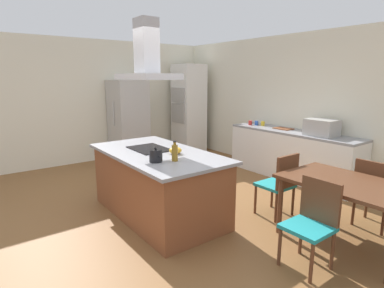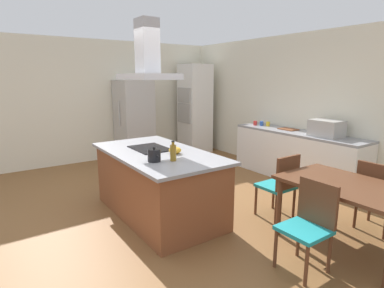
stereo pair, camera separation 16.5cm
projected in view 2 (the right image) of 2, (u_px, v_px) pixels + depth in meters
ground at (238, 192)px, 5.24m from camera, size 16.00×16.00×0.00m
wall_back at (309, 106)px, 5.93m from camera, size 7.20×0.10×2.70m
wall_left at (125, 100)px, 7.46m from camera, size 0.10×8.80×2.70m
kitchen_island at (158, 183)px, 4.32m from camera, size 2.09×1.12×0.90m
cooktop at (150, 148)px, 4.39m from camera, size 0.60×0.44×0.01m
tea_kettle at (154, 155)px, 3.72m from camera, size 0.21×0.16×0.18m
olive_oil_bottle at (173, 152)px, 3.74m from camera, size 0.07×0.07×0.24m
mixing_bowl at (175, 150)px, 4.10m from camera, size 0.16×0.16×0.09m
back_counter at (296, 155)px, 5.85m from camera, size 2.57×0.62×0.90m
countertop_microwave at (326, 128)px, 5.27m from camera, size 0.50×0.38×0.28m
coffee_mug_red at (255, 123)px, 6.53m from camera, size 0.08×0.08×0.09m
coffee_mug_blue at (262, 123)px, 6.48m from camera, size 0.08×0.08×0.09m
coffee_mug_yellow at (268, 124)px, 6.41m from camera, size 0.08×0.08×0.09m
cutting_board at (288, 129)px, 5.99m from camera, size 0.34×0.24×0.02m
wall_oven_stack at (195, 108)px, 7.98m from camera, size 0.70×0.66×2.20m
refrigerator at (134, 120)px, 7.18m from camera, size 0.80×0.73×1.82m
dining_table at (348, 191)px, 3.41m from camera, size 1.40×0.90×0.75m
chair_facing_back_wall at (377, 193)px, 3.81m from camera, size 0.42×0.42×0.89m
chair_at_left_end at (281, 182)px, 4.18m from camera, size 0.42×0.42×0.89m
chair_facing_island at (310, 220)px, 3.07m from camera, size 0.42×0.42×0.89m
range_hood at (148, 60)px, 4.14m from camera, size 0.90×0.55×0.78m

